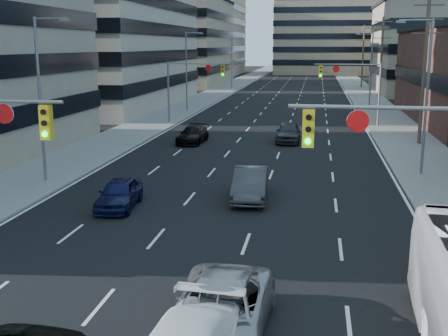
% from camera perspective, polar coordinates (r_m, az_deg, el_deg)
% --- Properties ---
extents(road_surface, '(18.00, 300.00, 0.02)m').
position_cam_1_polar(road_surface, '(138.73, 7.65, 9.16)').
color(road_surface, black).
rests_on(road_surface, ground).
extents(sidewalk_left, '(5.00, 300.00, 0.15)m').
position_cam_1_polar(sidewalk_left, '(139.55, 2.87, 9.30)').
color(sidewalk_left, slate).
rests_on(sidewalk_left, ground).
extents(sidewalk_right, '(5.00, 300.00, 0.15)m').
position_cam_1_polar(sidewalk_right, '(138.84, 12.46, 9.01)').
color(sidewalk_right, slate).
rests_on(sidewalk_right, ground).
extents(office_left_far, '(20.00, 30.00, 16.00)m').
position_cam_1_polar(office_left_far, '(112.09, -5.41, 12.56)').
color(office_left_far, gray).
rests_on(office_left_far, ground).
extents(bg_block_left, '(24.00, 24.00, 20.00)m').
position_cam_1_polar(bg_block_left, '(151.95, -3.01, 13.29)').
color(bg_block_left, '#ADA089').
rests_on(bg_block_left, ground).
extents(bg_block_right, '(22.00, 22.00, 12.00)m').
position_cam_1_polar(bg_block_right, '(141.21, 21.06, 10.95)').
color(bg_block_right, gray).
rests_on(bg_block_right, ground).
extents(signal_near_right, '(6.59, 0.33, 6.00)m').
position_cam_1_polar(signal_near_right, '(17.06, 19.81, 0.78)').
color(signal_near_right, slate).
rests_on(signal_near_right, ground).
extents(signal_far_left, '(6.09, 0.33, 6.00)m').
position_cam_1_polar(signal_far_left, '(54.87, -3.33, 8.98)').
color(signal_far_left, slate).
rests_on(signal_far_left, ground).
extents(signal_far_right, '(6.09, 0.33, 6.00)m').
position_cam_1_polar(signal_far_right, '(53.66, 13.09, 8.60)').
color(signal_far_right, slate).
rests_on(signal_far_right, ground).
extents(utility_pole_block, '(2.20, 0.28, 11.00)m').
position_cam_1_polar(utility_pole_block, '(45.19, 19.68, 9.44)').
color(utility_pole_block, '#4C3D2D').
rests_on(utility_pole_block, ground).
extents(utility_pole_midblock, '(2.20, 0.28, 11.00)m').
position_cam_1_polar(utility_pole_midblock, '(74.89, 15.67, 10.58)').
color(utility_pole_midblock, '#4C3D2D').
rests_on(utility_pole_midblock, ground).
extents(utility_pole_distant, '(2.20, 0.28, 11.00)m').
position_cam_1_polar(utility_pole_distant, '(104.77, 13.93, 11.06)').
color(utility_pole_distant, '#4C3D2D').
rests_on(utility_pole_distant, ground).
extents(streetlight_left_near, '(2.03, 0.22, 9.00)m').
position_cam_1_polar(streetlight_left_near, '(32.10, -17.98, 7.34)').
color(streetlight_left_near, slate).
rests_on(streetlight_left_near, ground).
extents(streetlight_left_mid, '(2.03, 0.22, 9.00)m').
position_cam_1_polar(streetlight_left_mid, '(65.17, -3.71, 10.17)').
color(streetlight_left_mid, slate).
rests_on(streetlight_left_mid, ground).
extents(streetlight_left_far, '(2.03, 0.22, 9.00)m').
position_cam_1_polar(streetlight_left_far, '(99.57, 0.90, 10.95)').
color(streetlight_left_far, slate).
rests_on(streetlight_left_far, ground).
extents(streetlight_right_near, '(2.03, 0.22, 9.00)m').
position_cam_1_polar(streetlight_right_near, '(34.09, 19.69, 7.48)').
color(streetlight_right_near, slate).
rests_on(streetlight_right_near, ground).
extents(streetlight_right_far, '(2.03, 0.22, 9.00)m').
position_cam_1_polar(streetlight_right_far, '(68.77, 14.60, 9.92)').
color(streetlight_right_far, slate).
rests_on(streetlight_right_far, ground).
extents(silver_suv, '(2.59, 5.49, 1.52)m').
position_cam_1_polar(silver_suv, '(15.05, -0.49, -14.41)').
color(silver_suv, '#A0A0A5').
rests_on(silver_suv, ground).
extents(sedan_blue, '(1.98, 4.21, 1.39)m').
position_cam_1_polar(sedan_blue, '(26.94, -10.60, -2.55)').
color(sedan_blue, '#0D1237').
rests_on(sedan_blue, ground).
extents(sedan_grey_center, '(1.91, 4.77, 1.54)m').
position_cam_1_polar(sedan_grey_center, '(27.95, 2.67, -1.65)').
color(sedan_grey_center, '#343336').
rests_on(sedan_grey_center, ground).
extents(sedan_black_far, '(2.04, 4.58, 1.31)m').
position_cam_1_polar(sedan_black_far, '(44.17, -3.20, 3.39)').
color(sedan_black_far, black).
rests_on(sedan_black_far, ground).
extents(sedan_grey_right, '(1.91, 4.66, 1.58)m').
position_cam_1_polar(sedan_grey_right, '(44.79, 6.55, 3.63)').
color(sedan_grey_right, '#2B2B2D').
rests_on(sedan_grey_right, ground).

